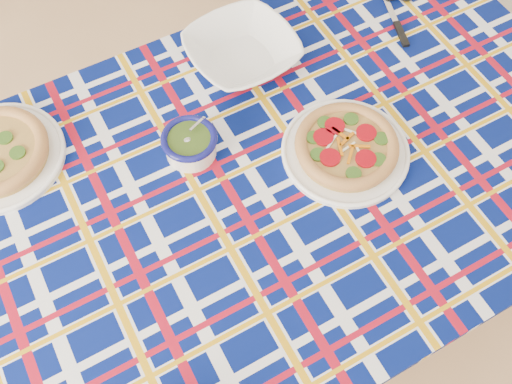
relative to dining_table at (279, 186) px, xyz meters
name	(u,v)px	position (x,y,z in m)	size (l,w,h in m)	color
dining_table	(279,186)	(0.00, 0.00, 0.00)	(1.60, 1.08, 0.71)	brown
tablecloth	(280,180)	(0.00, 0.00, 0.02)	(1.55, 0.98, 0.10)	#041155
main_focaccia_plate	(347,146)	(0.15, -0.02, 0.10)	(0.29, 0.29, 0.06)	#AE813D
pesto_bowl	(190,143)	(-0.16, 0.12, 0.11)	(0.12, 0.12, 0.07)	#24390F
serving_bowl	(242,52)	(0.05, 0.32, 0.11)	(0.26, 0.26, 0.06)	white
table_knife	(390,8)	(0.47, 0.33, 0.08)	(0.21, 0.02, 0.01)	silver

